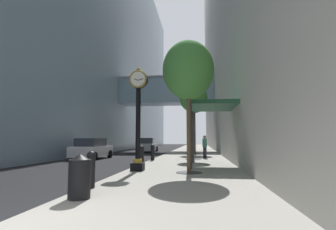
# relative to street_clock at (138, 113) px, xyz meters

# --- Properties ---
(ground_plane) EXTENTS (110.00, 110.00, 0.00)m
(ground_plane) POSITION_rel_street_clock_xyz_m (-0.61, 19.55, -2.74)
(ground_plane) COLOR black
(ground_plane) RESTS_ON ground
(sidewalk_right) EXTENTS (5.30, 80.00, 0.14)m
(sidewalk_right) POSITION_rel_street_clock_xyz_m (2.04, 22.55, -2.67)
(sidewalk_right) COLOR #9E998E
(sidewalk_right) RESTS_ON ground
(building_block_left) EXTENTS (21.62, 80.00, 34.48)m
(building_block_left) POSITION_rel_street_clock_xyz_m (-12.07, 22.55, 14.44)
(building_block_left) COLOR #849EB2
(building_block_left) RESTS_ON ground
(street_clock) EXTENTS (0.84, 0.55, 4.74)m
(street_clock) POSITION_rel_street_clock_xyz_m (0.00, 0.00, 0.00)
(street_clock) COLOR black
(street_clock) RESTS_ON sidewalk_right
(bollard_nearest) EXTENTS (0.26, 0.26, 1.06)m
(bollard_nearest) POSITION_rel_street_clock_xyz_m (-0.37, -4.16, -2.05)
(bollard_nearest) COLOR black
(bollard_nearest) RESTS_ON sidewalk_right
(bollard_third) EXTENTS (0.26, 0.26, 1.06)m
(bollard_third) POSITION_rel_street_clock_xyz_m (-0.37, 2.45, -2.05)
(bollard_third) COLOR black
(bollard_third) RESTS_ON sidewalk_right
(bollard_fourth) EXTENTS (0.26, 0.26, 1.06)m
(bollard_fourth) POSITION_rel_street_clock_xyz_m (-0.37, 5.75, -2.05)
(bollard_fourth) COLOR black
(bollard_fourth) RESTS_ON sidewalk_right
(street_tree_near) EXTENTS (2.24, 2.24, 5.71)m
(street_tree_near) POSITION_rel_street_clock_xyz_m (2.32, -0.42, 1.79)
(street_tree_near) COLOR #333335
(street_tree_near) RESTS_ON sidewalk_right
(street_tree_mid_near) EXTENTS (1.87, 1.87, 5.47)m
(street_tree_mid_near) POSITION_rel_street_clock_xyz_m (2.32, 6.79, 1.74)
(street_tree_mid_near) COLOR #333335
(street_tree_mid_near) RESTS_ON sidewalk_right
(street_tree_mid_far) EXTENTS (2.58, 2.58, 6.99)m
(street_tree_mid_far) POSITION_rel_street_clock_xyz_m (2.32, 13.99, 2.87)
(street_tree_mid_far) COLOR #333335
(street_tree_mid_far) RESTS_ON sidewalk_right
(trash_bin) EXTENTS (0.53, 0.53, 1.05)m
(trash_bin) POSITION_rel_street_clock_xyz_m (-0.07, -5.47, -2.07)
(trash_bin) COLOR black
(trash_bin) RESTS_ON sidewalk_right
(pedestrian_walking) EXTENTS (0.37, 0.37, 1.71)m
(pedestrian_walking) POSITION_rel_street_clock_xyz_m (3.17, 8.30, -1.69)
(pedestrian_walking) COLOR #23232D
(pedestrian_walking) RESTS_ON sidewalk_right
(storefront_awning) EXTENTS (2.40, 3.60, 3.30)m
(storefront_awning) POSITION_rel_street_clock_xyz_m (3.45, 2.57, 0.54)
(storefront_awning) COLOR #235138
(storefront_awning) RESTS_ON sidewalk_right
(car_silver_near) EXTENTS (2.21, 4.53, 1.72)m
(car_silver_near) POSITION_rel_street_clock_xyz_m (-3.58, 19.80, -1.91)
(car_silver_near) COLOR #B7BABF
(car_silver_near) RESTS_ON ground
(car_white_mid) EXTENTS (2.13, 4.38, 1.63)m
(car_white_mid) POSITION_rel_street_clock_xyz_m (-5.65, 7.99, -1.95)
(car_white_mid) COLOR silver
(car_white_mid) RESTS_ON ground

